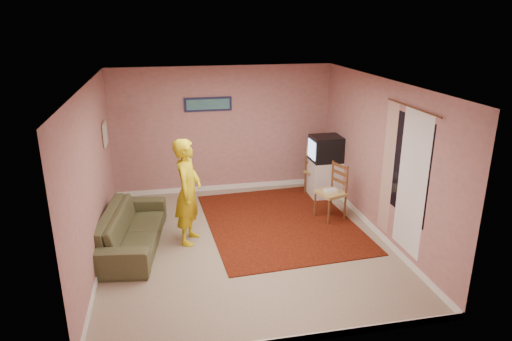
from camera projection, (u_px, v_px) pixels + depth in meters
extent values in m
plane|color=tan|center=(246.00, 243.00, 7.46)|extent=(5.00, 5.00, 0.00)
cube|color=tan|center=(223.00, 130.00, 9.36)|extent=(4.50, 0.02, 2.60)
cube|color=tan|center=(288.00, 242.00, 4.72)|extent=(4.50, 0.02, 2.60)
cube|color=tan|center=(93.00, 177.00, 6.61)|extent=(0.02, 5.00, 2.60)
cube|color=tan|center=(380.00, 159.00, 7.47)|extent=(0.02, 5.00, 2.60)
cube|color=white|center=(244.00, 83.00, 6.63)|extent=(4.50, 5.00, 0.02)
cube|color=white|center=(225.00, 187.00, 9.75)|extent=(4.50, 0.02, 0.10)
cube|color=white|center=(285.00, 341.00, 5.13)|extent=(4.50, 0.02, 0.10)
cube|color=white|center=(103.00, 254.00, 7.02)|extent=(0.02, 5.00, 0.10)
cube|color=white|center=(373.00, 228.00, 7.87)|extent=(0.02, 5.00, 0.10)
cube|color=black|center=(409.00, 167.00, 6.59)|extent=(0.01, 1.10, 1.50)
cube|color=white|center=(412.00, 184.00, 6.51)|extent=(0.01, 0.75, 2.10)
cube|color=beige|center=(388.00, 168.00, 7.16)|extent=(0.01, 0.35, 2.10)
cylinder|color=brown|center=(413.00, 108.00, 6.30)|extent=(0.02, 1.40, 0.02)
cube|color=#15183A|center=(208.00, 104.00, 9.10)|extent=(0.95, 0.03, 0.28)
cube|color=#2A5575|center=(208.00, 104.00, 9.08)|extent=(0.86, 0.01, 0.20)
cube|color=#CBB68B|center=(105.00, 134.00, 8.02)|extent=(0.03, 0.38, 0.42)
cube|color=#B2BFC3|center=(106.00, 134.00, 8.03)|extent=(0.01, 0.30, 0.34)
cube|color=black|center=(280.00, 222.00, 8.19)|extent=(2.70, 3.29, 0.02)
cube|color=silver|center=(324.00, 178.00, 9.30)|extent=(0.59, 0.54, 0.76)
cube|color=black|center=(326.00, 149.00, 9.09)|extent=(0.59, 0.53, 0.51)
cube|color=#8CB2F2|center=(312.00, 149.00, 9.04)|extent=(0.02, 0.42, 0.36)
cube|color=tan|center=(318.00, 172.00, 9.34)|extent=(0.56, 0.55, 0.05)
cube|color=brown|center=(319.00, 160.00, 9.26)|extent=(0.44, 0.19, 0.51)
cube|color=#ACADB1|center=(319.00, 170.00, 9.33)|extent=(0.35, 0.27, 0.06)
cube|color=#89B3E0|center=(316.00, 155.00, 9.42)|extent=(0.40, 0.05, 0.42)
cube|color=tan|center=(331.00, 193.00, 8.21)|extent=(0.56, 0.58, 0.05)
cube|color=brown|center=(331.00, 179.00, 8.13)|extent=(0.19, 0.45, 0.53)
cube|color=white|center=(331.00, 191.00, 8.20)|extent=(0.23, 0.18, 0.05)
imported|color=#4A4A2D|center=(132.00, 229.00, 7.25)|extent=(1.11, 2.22, 0.62)
imported|color=gold|center=(188.00, 192.00, 7.25)|extent=(0.60, 0.73, 1.74)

